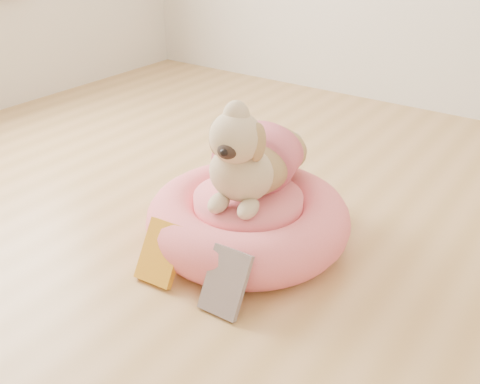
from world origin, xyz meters
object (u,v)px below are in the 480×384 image
Objects in this scene: pet_bed at (248,219)px; dog at (252,141)px; book_white at (225,282)px; book_yellow at (161,253)px.

dog is (-0.01, 0.04, 0.29)m from pet_bed.
dog reaches higher than pet_bed.
book_white is at bearing -80.45° from dog.
pet_bed is 3.61× the size of book_white.
pet_bed reaches higher than book_white.
dog is 2.58× the size of book_white.
book_white is (0.26, -0.00, 0.00)m from book_yellow.
book_white is at bearing -5.86° from book_yellow.
dog reaches higher than book_yellow.
book_yellow is 0.26m from book_white.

